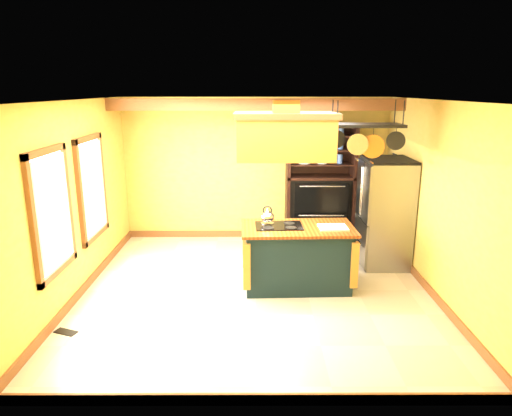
{
  "coord_description": "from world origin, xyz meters",
  "views": [
    {
      "loc": [
        -0.01,
        -6.12,
        2.85
      ],
      "look_at": [
        0.0,
        0.3,
        1.16
      ],
      "focal_mm": 32.0,
      "sensor_mm": 36.0,
      "label": 1
    }
  ],
  "objects_px": {
    "kitchen_island": "(297,256)",
    "pot_rack": "(366,132)",
    "range_hood": "(285,134)",
    "hutch": "(319,197)",
    "refrigerator": "(384,215)"
  },
  "relations": [
    {
      "from": "kitchen_island",
      "to": "pot_rack",
      "type": "relative_size",
      "value": 1.61
    },
    {
      "from": "range_hood",
      "to": "hutch",
      "type": "relative_size",
      "value": 0.62
    },
    {
      "from": "pot_rack",
      "to": "refrigerator",
      "type": "height_order",
      "value": "pot_rack"
    },
    {
      "from": "kitchen_island",
      "to": "pot_rack",
      "type": "height_order",
      "value": "pot_rack"
    },
    {
      "from": "refrigerator",
      "to": "hutch",
      "type": "height_order",
      "value": "hutch"
    },
    {
      "from": "pot_rack",
      "to": "hutch",
      "type": "height_order",
      "value": "pot_rack"
    },
    {
      "from": "range_hood",
      "to": "pot_rack",
      "type": "distance_m",
      "value": 1.1
    },
    {
      "from": "range_hood",
      "to": "pot_rack",
      "type": "height_order",
      "value": "same"
    },
    {
      "from": "range_hood",
      "to": "refrigerator",
      "type": "bearing_deg",
      "value": 28.41
    },
    {
      "from": "pot_rack",
      "to": "hutch",
      "type": "bearing_deg",
      "value": 98.33
    },
    {
      "from": "range_hood",
      "to": "kitchen_island",
      "type": "bearing_deg",
      "value": 0.22
    },
    {
      "from": "range_hood",
      "to": "hutch",
      "type": "height_order",
      "value": "range_hood"
    },
    {
      "from": "refrigerator",
      "to": "hutch",
      "type": "distance_m",
      "value": 1.49
    },
    {
      "from": "kitchen_island",
      "to": "pot_rack",
      "type": "bearing_deg",
      "value": -1.84
    },
    {
      "from": "pot_rack",
      "to": "refrigerator",
      "type": "bearing_deg",
      "value": 56.88
    }
  ]
}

